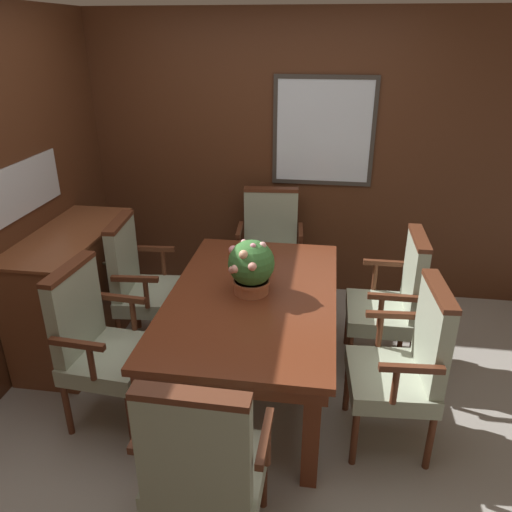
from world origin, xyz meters
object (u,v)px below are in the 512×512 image
at_px(dining_table, 253,307).
at_px(chair_left_far, 141,280).
at_px(chair_head_far, 270,244).
at_px(chair_left_near, 97,339).
at_px(potted_plant, 251,266).
at_px(chair_head_near, 203,464).
at_px(chair_right_near, 407,362).
at_px(chair_right_far, 394,298).
at_px(sideboard_cabinet, 77,290).

relative_size(dining_table, chair_left_far, 1.68).
relative_size(dining_table, chair_head_far, 1.68).
height_order(chair_left_near, potted_plant, potted_plant).
bearing_deg(chair_head_near, dining_table, -90.42).
distance_m(chair_right_near, potted_plant, 1.08).
relative_size(chair_head_far, chair_right_far, 1.00).
relative_size(chair_right_far, chair_left_near, 1.00).
relative_size(chair_right_near, chair_right_far, 1.00).
distance_m(chair_head_far, sideboard_cabinet, 1.64).
height_order(chair_head_near, sideboard_cabinet, chair_head_near).
bearing_deg(dining_table, chair_left_far, 156.73).
xyz_separation_m(chair_right_near, chair_right_far, (0.00, 0.75, 0.00)).
xyz_separation_m(chair_head_far, chair_right_near, (0.97, -1.58, 0.00)).
relative_size(chair_head_near, chair_right_far, 1.00).
bearing_deg(sideboard_cabinet, chair_left_far, 7.32).
height_order(chair_head_near, chair_left_far, same).
bearing_deg(chair_left_far, dining_table, -118.17).
height_order(dining_table, chair_left_far, chair_left_far).
height_order(dining_table, chair_head_near, chair_head_near).
relative_size(chair_head_near, potted_plant, 2.86).
height_order(dining_table, chair_head_far, chair_head_far).
relative_size(chair_right_near, potted_plant, 2.86).
bearing_deg(chair_head_far, dining_table, -92.90).
xyz_separation_m(dining_table, chair_left_near, (-0.89, -0.40, -0.08)).
height_order(chair_head_far, chair_right_near, same).
xyz_separation_m(chair_right_near, chair_left_far, (-1.85, 0.75, 0.00)).
height_order(chair_head_far, potted_plant, potted_plant).
height_order(potted_plant, sideboard_cabinet, potted_plant).
xyz_separation_m(chair_head_near, potted_plant, (0.01, 1.26, 0.35)).
bearing_deg(chair_head_near, chair_right_near, -136.80).
relative_size(dining_table, chair_head_near, 1.68).
relative_size(chair_right_far, sideboard_cabinet, 0.84).
distance_m(chair_right_far, sideboard_cabinet, 2.35).
height_order(chair_head_far, chair_left_far, same).
bearing_deg(chair_right_near, chair_head_far, -152.43).
bearing_deg(dining_table, chair_head_far, 91.61).
bearing_deg(chair_left_near, chair_right_near, -84.29).
xyz_separation_m(chair_left_near, potted_plant, (0.88, 0.42, 0.35)).
bearing_deg(chair_left_far, potted_plant, -117.26).
height_order(chair_right_near, chair_left_near, same).
bearing_deg(potted_plant, chair_head_near, -90.65).
height_order(chair_right_far, chair_left_near, same).
bearing_deg(chair_left_near, dining_table, -61.58).
bearing_deg(chair_right_near, chair_right_far, 175.73).
relative_size(chair_head_near, chair_left_near, 1.00).
bearing_deg(chair_right_near, dining_table, -114.77).
bearing_deg(chair_head_near, chair_left_far, -60.65).
bearing_deg(chair_head_far, sideboard_cabinet, -151.22).
bearing_deg(chair_right_near, chair_head_near, -51.61).
relative_size(chair_head_far, chair_left_near, 1.00).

